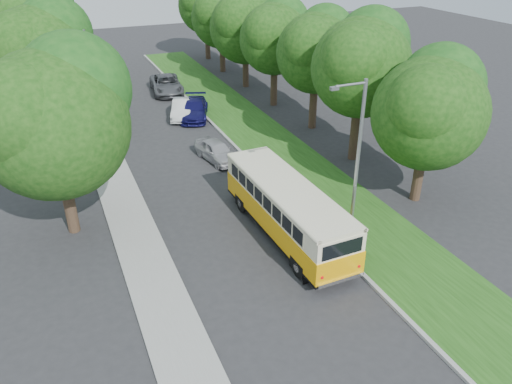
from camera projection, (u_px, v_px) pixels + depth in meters
name	position (u px, v px, depth m)	size (l,w,h in m)	color
ground	(245.00, 239.00, 24.12)	(120.00, 120.00, 0.00)	#29292B
curb	(270.00, 181.00, 29.39)	(0.20, 70.00, 0.15)	gray
grass_verge	(305.00, 174.00, 30.20)	(4.50, 70.00, 0.13)	#1D4512
sidewalk	(126.00, 209.00, 26.48)	(2.20, 70.00, 0.12)	gray
treeline	(193.00, 39.00, 37.00)	(24.27, 41.91, 9.46)	#332319
lamppost_near	(356.00, 162.00, 21.49)	(1.71, 0.16, 8.00)	gray
lamppost_far	(90.00, 81.00, 33.52)	(1.71, 0.16, 7.50)	gray
warning_sign	(107.00, 135.00, 31.46)	(0.56, 0.10, 2.50)	gray
vintage_bus	(287.00, 211.00, 23.73)	(2.42, 9.42, 2.80)	#FAAB07
car_silver	(217.00, 151.00, 31.90)	(1.54, 3.84, 1.31)	#ABAAAF
car_white	(182.00, 109.00, 39.05)	(1.48, 4.23, 1.39)	white
car_blue	(194.00, 109.00, 38.97)	(1.97, 4.85, 1.41)	#131250
car_grey	(166.00, 84.00, 44.78)	(2.56, 5.55, 1.54)	#55575C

